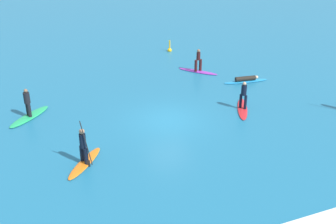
% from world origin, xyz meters
% --- Properties ---
extents(ground_plane, '(120.00, 120.00, 0.00)m').
position_xyz_m(ground_plane, '(0.00, 0.00, 0.00)').
color(ground_plane, '#1E6B93').
rests_on(ground_plane, ground).
extents(surfer_on_green_board, '(2.80, 2.80, 1.77)m').
position_xyz_m(surfer_on_green_board, '(-7.30, 3.35, 0.39)').
color(surfer_on_green_board, '#23B266').
rests_on(surfer_on_green_board, ground_plane).
extents(surfer_on_blue_board, '(3.33, 1.01, 0.41)m').
position_xyz_m(surfer_on_blue_board, '(7.41, 3.60, 0.15)').
color(surfer_on_blue_board, '#1E8CD1').
rests_on(surfer_on_blue_board, ground_plane).
extents(surfer_on_orange_board, '(2.34, 2.67, 2.32)m').
position_xyz_m(surfer_on_orange_board, '(-5.39, -2.88, 0.47)').
color(surfer_on_orange_board, orange).
rests_on(surfer_on_orange_board, ground_plane).
extents(surfer_on_red_board, '(2.03, 3.05, 1.77)m').
position_xyz_m(surfer_on_red_board, '(4.71, -0.35, 0.46)').
color(surfer_on_red_board, red).
rests_on(surfer_on_red_board, ground_plane).
extents(surfer_on_purple_board, '(2.45, 2.83, 1.75)m').
position_xyz_m(surfer_on_purple_board, '(5.20, 6.77, 0.43)').
color(surfer_on_purple_board, purple).
rests_on(surfer_on_purple_board, ground_plane).
extents(marker_buoy, '(0.38, 0.38, 1.07)m').
position_xyz_m(marker_buoy, '(5.26, 12.52, 0.17)').
color(marker_buoy, yellow).
rests_on(marker_buoy, ground_plane).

